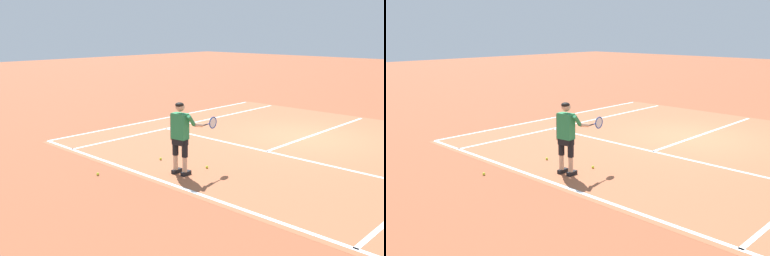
% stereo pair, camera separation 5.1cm
% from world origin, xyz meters
% --- Properties ---
extents(ground_plane, '(80.00, 80.00, 0.00)m').
position_xyz_m(ground_plane, '(0.00, 0.00, 0.00)').
color(ground_plane, '#9E5133').
extents(court_inner_surface, '(10.98, 10.45, 0.00)m').
position_xyz_m(court_inner_surface, '(0.00, -0.92, 0.00)').
color(court_inner_surface, '#B2603D').
rests_on(court_inner_surface, ground).
extents(line_baseline, '(10.98, 0.10, 0.01)m').
position_xyz_m(line_baseline, '(0.00, -5.95, 0.00)').
color(line_baseline, white).
rests_on(line_baseline, ground).
extents(line_service, '(8.23, 0.10, 0.01)m').
position_xyz_m(line_service, '(0.00, -2.30, 0.00)').
color(line_service, white).
rests_on(line_service, ground).
extents(line_centre_service, '(0.10, 6.40, 0.01)m').
position_xyz_m(line_centre_service, '(0.00, 0.90, 0.00)').
color(line_centre_service, white).
rests_on(line_centre_service, ground).
extents(line_singles_left, '(0.10, 10.05, 0.01)m').
position_xyz_m(line_singles_left, '(-4.12, -0.92, 0.00)').
color(line_singles_left, white).
rests_on(line_singles_left, ground).
extents(line_doubles_left, '(0.10, 10.05, 0.01)m').
position_xyz_m(line_doubles_left, '(-5.49, -0.92, 0.00)').
color(line_doubles_left, white).
rests_on(line_doubles_left, ground).
extents(tennis_player, '(0.61, 1.16, 1.71)m').
position_xyz_m(tennis_player, '(-0.35, -5.30, 0.99)').
color(tennis_player, black).
rests_on(tennis_player, ground).
extents(tennis_ball_near_feet, '(0.07, 0.07, 0.07)m').
position_xyz_m(tennis_ball_near_feet, '(-1.54, -4.89, 0.03)').
color(tennis_ball_near_feet, '#CCE02D').
rests_on(tennis_ball_near_feet, ground).
extents(tennis_ball_by_baseline, '(0.07, 0.07, 0.07)m').
position_xyz_m(tennis_ball_by_baseline, '(-0.20, -4.57, 0.03)').
color(tennis_ball_by_baseline, '#CCE02D').
rests_on(tennis_ball_by_baseline, ground).
extents(tennis_ball_mid_court, '(0.07, 0.07, 0.07)m').
position_xyz_m(tennis_ball_mid_court, '(-1.69, -6.72, 0.03)').
color(tennis_ball_mid_court, '#CCE02D').
rests_on(tennis_ball_mid_court, ground).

